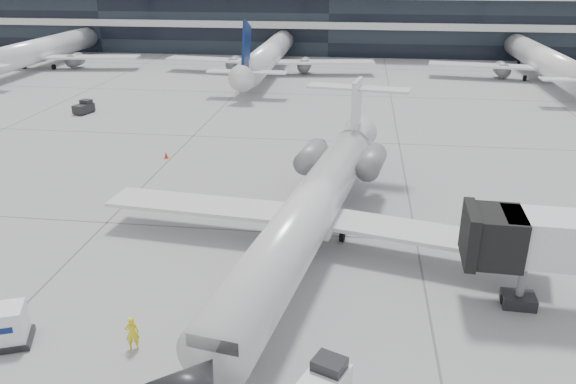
# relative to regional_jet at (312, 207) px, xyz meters

# --- Properties ---
(ground) EXTENTS (220.00, 220.00, 0.00)m
(ground) POSITION_rel_regional_jet_xyz_m (-3.64, 1.59, -2.59)
(ground) COLOR gray
(ground) RESTS_ON ground
(terminal) EXTENTS (170.00, 22.00, 10.00)m
(terminal) POSITION_rel_regional_jet_xyz_m (-3.64, 83.59, 2.41)
(terminal) COLOR black
(terminal) RESTS_ON ground
(bg_jet_left) EXTENTS (32.00, 40.00, 9.60)m
(bg_jet_left) POSITION_rel_regional_jet_xyz_m (-48.64, 56.59, -2.59)
(bg_jet_left) COLOR white
(bg_jet_left) RESTS_ON ground
(bg_jet_center) EXTENTS (32.00, 40.00, 9.60)m
(bg_jet_center) POSITION_rel_regional_jet_xyz_m (-11.64, 56.59, -2.59)
(bg_jet_center) COLOR white
(bg_jet_center) RESTS_ON ground
(bg_jet_right) EXTENTS (32.00, 40.00, 9.60)m
(bg_jet_right) POSITION_rel_regional_jet_xyz_m (28.36, 56.59, -2.59)
(bg_jet_right) COLOR white
(bg_jet_right) RESTS_ON ground
(regional_jet) EXTENTS (26.26, 32.74, 7.58)m
(regional_jet) POSITION_rel_regional_jet_xyz_m (0.00, 0.00, 0.00)
(regional_jet) COLOR silver
(regional_jet) RESTS_ON ground
(ramp_worker) EXTENTS (0.69, 0.56, 1.63)m
(ramp_worker) POSITION_rel_regional_jet_xyz_m (-6.93, -10.58, -1.77)
(ramp_worker) COLOR yellow
(ramp_worker) RESTS_ON ground
(baggage_tug) EXTENTS (2.29, 2.82, 1.56)m
(baggage_tug) POSITION_rel_regional_jet_xyz_m (1.63, -12.59, -1.89)
(baggage_tug) COLOR white
(baggage_tug) RESTS_ON ground
(cargo_uld) EXTENTS (2.67, 2.34, 1.82)m
(cargo_uld) POSITION_rel_regional_jet_xyz_m (-12.73, -11.03, -1.67)
(cargo_uld) COLOR black
(cargo_uld) RESTS_ON ground
(traffic_cone) EXTENTS (0.41, 0.41, 0.57)m
(traffic_cone) POSITION_rel_regional_jet_xyz_m (-14.06, 14.73, -2.32)
(traffic_cone) COLOR red
(traffic_cone) RESTS_ON ground
(far_tug) EXTENTS (1.90, 2.56, 1.45)m
(far_tug) POSITION_rel_regional_jet_xyz_m (-28.41, 28.76, -1.94)
(far_tug) COLOR black
(far_tug) RESTS_ON ground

